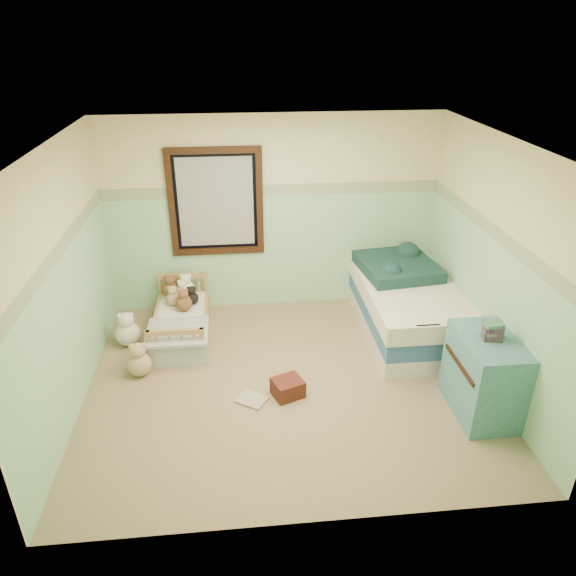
{
  "coord_description": "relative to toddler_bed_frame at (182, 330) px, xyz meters",
  "views": [
    {
      "loc": [
        -0.46,
        -4.61,
        3.45
      ],
      "look_at": [
        0.05,
        0.35,
        0.94
      ],
      "focal_mm": 33.18,
      "sensor_mm": 36.0,
      "label": 1
    }
  ],
  "objects": [
    {
      "name": "floor_book",
      "position": [
        0.8,
        -1.34,
        -0.07
      ],
      "size": [
        0.36,
        0.34,
        0.03
      ],
      "primitive_type": "cube",
      "rotation": [
        0.0,
        0.0,
        -0.57
      ],
      "color": "#FB9A36",
      "rests_on": "floor"
    },
    {
      "name": "border_strip",
      "position": [
        1.18,
        0.74,
        1.49
      ],
      "size": [
        4.2,
        0.01,
        0.15
      ],
      "primitive_type": "cube",
      "color": "#537954",
      "rests_on": "wall_back"
    },
    {
      "name": "floor",
      "position": [
        1.18,
        -1.05,
        -0.09
      ],
      "size": [
        4.2,
        3.6,
        0.02
      ],
      "primitive_type": "cube",
      "color": "#8C7855",
      "rests_on": "ground"
    },
    {
      "name": "plush_bed_tan",
      "position": [
        -0.1,
        0.28,
        0.29
      ],
      "size": [
        0.17,
        0.17,
        0.17
      ],
      "primitive_type": "sphere",
      "color": "tan",
      "rests_on": "toddler_mattress"
    },
    {
      "name": "plush_bed_dark",
      "position": [
        0.13,
        0.28,
        0.28
      ],
      "size": [
        0.17,
        0.17,
        0.17
      ],
      "primitive_type": "sphere",
      "color": "black",
      "rests_on": "toddler_mattress"
    },
    {
      "name": "plush_floor_tan",
      "position": [
        -0.39,
        -0.76,
        0.05
      ],
      "size": [
        0.27,
        0.27,
        0.27
      ],
      "primitive_type": "sphere",
      "color": "tan",
      "rests_on": "floor"
    },
    {
      "name": "patchwork_quilt",
      "position": [
        0.0,
        -0.4,
        0.22
      ],
      "size": [
        0.69,
        0.64,
        0.03
      ],
      "primitive_type": "cube",
      "color": "#6386CA",
      "rests_on": "toddler_mattress"
    },
    {
      "name": "red_pillow",
      "position": [
        1.17,
        -1.28,
        0.01
      ],
      "size": [
        0.37,
        0.34,
        0.18
      ],
      "primitive_type": "cube",
      "rotation": [
        0.0,
        0.0,
        0.37
      ],
      "color": "maroon",
      "rests_on": "floor"
    },
    {
      "name": "plush_floor_cream",
      "position": [
        -0.61,
        -0.13,
        0.06
      ],
      "size": [
        0.29,
        0.29,
        0.29
      ],
      "primitive_type": "sphere",
      "color": "white",
      "rests_on": "floor"
    },
    {
      "name": "book_stack",
      "position": [
        3.01,
        -1.7,
        0.83
      ],
      "size": [
        0.19,
        0.16,
        0.17
      ],
      "primitive_type": "cube",
      "rotation": [
        0.0,
        0.0,
        -0.19
      ],
      "color": "brown",
      "rests_on": "dresser"
    },
    {
      "name": "wall_back",
      "position": [
        1.18,
        0.75,
        1.17
      ],
      "size": [
        4.2,
        0.04,
        2.5
      ],
      "primitive_type": "cube",
      "color": "#D4CC88",
      "rests_on": "floor"
    },
    {
      "name": "extra_plush_0",
      "position": [
        0.0,
        0.45,
        0.29
      ],
      "size": [
        0.17,
        0.17,
        0.17
      ],
      "primitive_type": "sphere",
      "color": "white",
      "rests_on": "toddler_mattress"
    },
    {
      "name": "toddler_bed_frame",
      "position": [
        0.0,
        0.0,
        0.0
      ],
      "size": [
        0.64,
        1.28,
        0.16
      ],
      "primitive_type": "cube",
      "color": "#A1773F",
      "rests_on": "floor"
    },
    {
      "name": "window_blinds",
      "position": [
        0.48,
        0.72,
        1.37
      ],
      "size": [
        0.92,
        0.01,
        1.12
      ],
      "primitive_type": "cube",
      "color": "beige",
      "rests_on": "window_frame"
    },
    {
      "name": "extra_plush_1",
      "position": [
        0.04,
        0.12,
        0.3
      ],
      "size": [
        0.2,
        0.2,
        0.2
      ],
      "primitive_type": "sphere",
      "color": "brown",
      "rests_on": "toddler_mattress"
    },
    {
      "name": "plush_bed_white",
      "position": [
        0.05,
        0.5,
        0.31
      ],
      "size": [
        0.21,
        0.21,
        0.21
      ],
      "primitive_type": "sphere",
      "color": "white",
      "rests_on": "toddler_mattress"
    },
    {
      "name": "wall_left",
      "position": [
        -0.92,
        -1.05,
        1.17
      ],
      "size": [
        0.04,
        3.6,
        2.5
      ],
      "primitive_type": "cube",
      "color": "#D4CC88",
      "rests_on": "floor"
    },
    {
      "name": "plush_bed_brown",
      "position": [
        -0.15,
        0.5,
        0.31
      ],
      "size": [
        0.21,
        0.21,
        0.21
      ],
      "primitive_type": "sphere",
      "color": "brown",
      "rests_on": "toddler_mattress"
    },
    {
      "name": "dresser",
      "position": [
        3.01,
        -1.71,
        0.33
      ],
      "size": [
        0.52,
        0.82,
        0.82
      ],
      "primitive_type": "cube",
      "color": "#396F71",
      "rests_on": "floor"
    },
    {
      "name": "twin_mattress",
      "position": [
        2.73,
        -0.13,
        0.47
      ],
      "size": [
        1.07,
        2.09,
        0.22
      ],
      "primitive_type": "cube",
      "color": "white",
      "rests_on": "twin_boxspring"
    },
    {
      "name": "ceiling",
      "position": [
        1.18,
        -1.05,
        2.43
      ],
      "size": [
        4.2,
        3.6,
        0.02
      ],
      "primitive_type": "cube",
      "color": "silver",
      "rests_on": "wall_back"
    },
    {
      "name": "teal_blanket",
      "position": [
        2.68,
        0.17,
        0.65
      ],
      "size": [
        0.98,
        1.02,
        0.14
      ],
      "primitive_type": "cube",
      "rotation": [
        0.0,
        0.0,
        0.12
      ],
      "color": "black",
      "rests_on": "twin_mattress"
    },
    {
      "name": "toddler_mattress",
      "position": [
        0.0,
        0.0,
        0.14
      ],
      "size": [
        0.58,
        1.22,
        0.12
      ],
      "primitive_type": "cube",
      "color": "silver",
      "rests_on": "toddler_bed_frame"
    },
    {
      "name": "twin_boxspring",
      "position": [
        2.73,
        -0.13,
        0.25
      ],
      "size": [
        1.03,
        2.05,
        0.22
      ],
      "primitive_type": "cube",
      "color": "navy",
      "rests_on": "twin_bed_frame"
    },
    {
      "name": "twin_bed_frame",
      "position": [
        2.73,
        -0.13,
        0.03
      ],
      "size": [
        1.03,
        2.05,
        0.22
      ],
      "primitive_type": "cube",
      "color": "silver",
      "rests_on": "floor"
    },
    {
      "name": "wall_front",
      "position": [
        1.18,
        -2.85,
        1.17
      ],
      "size": [
        4.2,
        0.04,
        2.5
      ],
      "primitive_type": "cube",
      "color": "#D4CC88",
      "rests_on": "floor"
    },
    {
      "name": "wainscot_mint",
      "position": [
        1.18,
        0.74,
        0.67
      ],
      "size": [
        4.2,
        0.01,
        1.5
      ],
      "primitive_type": "cube",
      "color": "#9CCFA6",
      "rests_on": "floor"
    },
    {
      "name": "wall_right",
      "position": [
        3.28,
        -1.05,
        1.17
      ],
      "size": [
        0.04,
        3.6,
        2.5
      ],
      "primitive_type": "cube",
      "color": "#D4CC88",
      "rests_on": "floor"
    },
    {
      "name": "window_frame",
      "position": [
        0.48,
        0.71,
        1.37
      ],
      "size": [
        1.16,
        0.06,
        1.36
      ],
      "primitive_type": "cube",
      "color": "black",
      "rests_on": "wall_back"
    }
  ]
}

